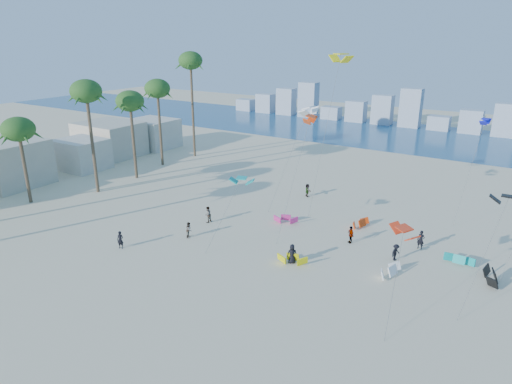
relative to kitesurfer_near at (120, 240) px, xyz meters
The scene contains 10 objects.
ground 8.75m from the kitesurfer_near, 45.59° to the right, with size 220.00×220.00×0.00m, color beige.
ocean 66.07m from the kitesurfer_near, 84.71° to the left, with size 220.00×220.00×0.00m, color navy.
kitesurfer_near is the anchor object (origin of this frame).
kitesurfer_mid 6.68m from the kitesurfer_near, 54.34° to the left, with size 0.77×0.60×1.59m, color gray.
kitesurfers_far 19.26m from the kitesurfer_near, 43.49° to the left, with size 21.79×17.79×1.83m.
grounded_kites 24.57m from the kitesurfer_near, 28.27° to the left, with size 23.02×13.06×0.97m.
flying_kites 26.31m from the kitesurfer_near, 40.46° to the left, with size 27.42×27.03×17.97m.
palm_row 21.85m from the kitesurfer_near, 148.52° to the left, with size 9.02×44.80×16.91m.
beachfront_buildings 31.27m from the kitesurfer_near, 152.13° to the left, with size 11.50×43.00×6.00m.
distant_skyline 75.97m from the kitesurfer_near, 86.29° to the left, with size 85.00×3.00×8.40m.
Camera 1 is at (25.55, -19.69, 19.27)m, focal length 31.56 mm.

